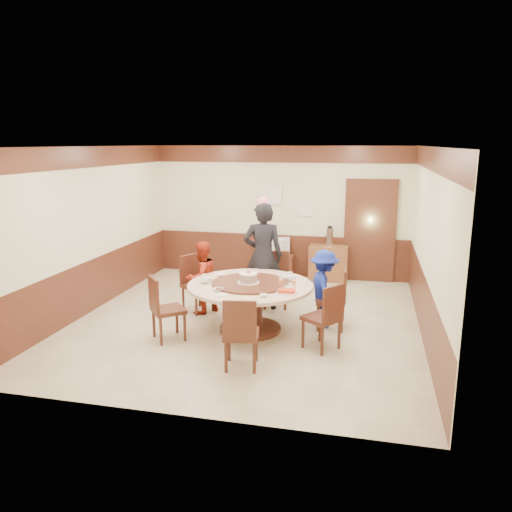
% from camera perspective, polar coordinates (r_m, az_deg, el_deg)
% --- Properties ---
extents(room, '(6.00, 6.04, 2.84)m').
position_cam_1_polar(room, '(7.98, -0.98, -0.07)').
color(room, beige).
rests_on(room, ground).
extents(banquet_table, '(1.92, 1.92, 0.78)m').
position_cam_1_polar(banquet_table, '(7.70, -0.67, -4.76)').
color(banquet_table, '#4B2317').
rests_on(banquet_table, ground).
extents(chair_0, '(0.48, 0.47, 0.97)m').
position_cam_1_polar(chair_0, '(7.95, 8.67, -6.06)').
color(chair_0, '#4B2317').
rests_on(chair_0, ground).
extents(chair_1, '(0.47, 0.48, 0.97)m').
position_cam_1_polar(chair_1, '(8.90, 2.32, -3.86)').
color(chair_1, '#4B2317').
rests_on(chair_1, ground).
extents(chair_2, '(0.61, 0.61, 0.97)m').
position_cam_1_polar(chair_2, '(8.72, -6.77, -4.29)').
color(chair_2, '#4B2317').
rests_on(chair_2, ground).
extents(chair_3, '(0.62, 0.62, 0.97)m').
position_cam_1_polar(chair_3, '(7.54, -10.10, -7.19)').
color(chair_3, '#4B2317').
rests_on(chair_3, ground).
extents(chair_4, '(0.51, 0.52, 0.97)m').
position_cam_1_polar(chair_4, '(6.53, -1.70, -10.20)').
color(chair_4, '#4B2317').
rests_on(chair_4, ground).
extents(chair_5, '(0.62, 0.61, 0.97)m').
position_cam_1_polar(chair_5, '(7.16, 7.61, -8.20)').
color(chair_5, '#4B2317').
rests_on(chair_5, ground).
extents(person_standing, '(0.75, 0.55, 1.88)m').
position_cam_1_polar(person_standing, '(8.65, 0.79, 0.01)').
color(person_standing, black).
rests_on(person_standing, ground).
extents(person_red, '(0.72, 0.76, 1.24)m').
position_cam_1_polar(person_red, '(8.53, -6.24, -2.45)').
color(person_red, '#A92B16').
rests_on(person_red, ground).
extents(person_blue, '(0.74, 0.92, 1.24)m').
position_cam_1_polar(person_blue, '(7.92, 7.78, -3.72)').
color(person_blue, navy).
rests_on(person_blue, ground).
extents(birthday_cake, '(0.33, 0.33, 0.22)m').
position_cam_1_polar(birthday_cake, '(7.57, -0.88, -2.51)').
color(birthday_cake, white).
rests_on(birthday_cake, banquet_table).
extents(teapot_left, '(0.17, 0.15, 0.13)m').
position_cam_1_polar(teapot_left, '(7.69, -5.88, -2.69)').
color(teapot_left, white).
rests_on(teapot_left, banquet_table).
extents(teapot_right, '(0.17, 0.15, 0.13)m').
position_cam_1_polar(teapot_right, '(7.79, 3.92, -2.46)').
color(teapot_right, white).
rests_on(teapot_right, banquet_table).
extents(bowl_0, '(0.14, 0.14, 0.04)m').
position_cam_1_polar(bowl_0, '(8.10, -3.98, -2.17)').
color(bowl_0, white).
rests_on(bowl_0, banquet_table).
extents(bowl_1, '(0.12, 0.12, 0.04)m').
position_cam_1_polar(bowl_1, '(7.00, 0.88, -4.53)').
color(bowl_1, white).
rests_on(bowl_1, banquet_table).
extents(bowl_2, '(0.15, 0.15, 0.04)m').
position_cam_1_polar(bowl_2, '(7.30, -4.34, -3.86)').
color(bowl_2, white).
rests_on(bowl_2, banquet_table).
extents(bowl_3, '(0.13, 0.13, 0.04)m').
position_cam_1_polar(bowl_3, '(7.38, 3.74, -3.63)').
color(bowl_3, white).
rests_on(bowl_3, banquet_table).
extents(bowl_4, '(0.16, 0.16, 0.04)m').
position_cam_1_polar(bowl_4, '(7.88, -5.51, -2.61)').
color(bowl_4, white).
rests_on(bowl_4, banquet_table).
extents(saucer_near, '(0.18, 0.18, 0.01)m').
position_cam_1_polar(saucer_near, '(7.09, -3.90, -4.45)').
color(saucer_near, white).
rests_on(saucer_near, banquet_table).
extents(saucer_far, '(0.18, 0.18, 0.01)m').
position_cam_1_polar(saucer_far, '(8.02, 3.30, -2.41)').
color(saucer_far, white).
rests_on(saucer_far, banquet_table).
extents(shrimp_platter, '(0.30, 0.20, 0.06)m').
position_cam_1_polar(shrimp_platter, '(7.16, 3.54, -4.09)').
color(shrimp_platter, white).
rests_on(shrimp_platter, banquet_table).
extents(bottle_0, '(0.06, 0.06, 0.16)m').
position_cam_1_polar(bottle_0, '(7.50, 2.87, -2.88)').
color(bottle_0, white).
rests_on(bottle_0, banquet_table).
extents(bottle_1, '(0.06, 0.06, 0.16)m').
position_cam_1_polar(bottle_1, '(7.49, 4.34, -2.93)').
color(bottle_1, white).
rests_on(bottle_1, banquet_table).
extents(tv_stand, '(0.85, 0.45, 0.50)m').
position_cam_1_polar(tv_stand, '(10.79, 2.05, -1.18)').
color(tv_stand, '#4B2317').
rests_on(tv_stand, ground).
extents(television, '(0.67, 0.15, 0.38)m').
position_cam_1_polar(television, '(10.69, 2.07, 1.12)').
color(television, '#959598').
rests_on(television, tv_stand).
extents(side_cabinet, '(0.80, 0.40, 0.75)m').
position_cam_1_polar(side_cabinet, '(10.64, 8.26, -0.82)').
color(side_cabinet, brown).
rests_on(side_cabinet, ground).
extents(thermos, '(0.15, 0.15, 0.38)m').
position_cam_1_polar(thermos, '(10.52, 8.41, 2.17)').
color(thermos, silver).
rests_on(thermos, side_cabinet).
extents(notice_left, '(0.25, 0.00, 0.35)m').
position_cam_1_polar(notice_left, '(10.73, 2.26, 6.88)').
color(notice_left, white).
rests_on(notice_left, room).
extents(notice_right, '(0.30, 0.00, 0.22)m').
position_cam_1_polar(notice_right, '(10.66, 5.69, 5.17)').
color(notice_right, white).
rests_on(notice_right, room).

